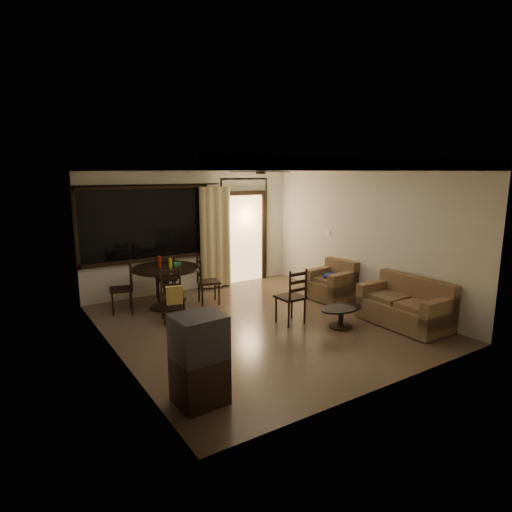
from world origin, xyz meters
TOP-DOWN VIEW (x-y plane):
  - ground at (0.00, 0.00)m, footprint 5.50×5.50m
  - room_shell at (0.59, 1.77)m, footprint 5.50×6.70m
  - dining_table at (-1.06, 1.77)m, footprint 1.31×1.31m
  - dining_chair_west at (-1.87, 1.97)m, footprint 0.51×0.51m
  - dining_chair_east at (-0.24, 1.57)m, footprint 0.51×0.51m
  - dining_chair_south at (-1.26, 0.93)m, footprint 0.51×0.55m
  - dining_chair_north at (-0.87, 2.29)m, footprint 0.51×0.51m
  - tv_cabinet at (-2.05, -1.83)m, footprint 0.59×0.53m
  - sofa at (2.11, -1.44)m, footprint 0.82×1.53m
  - armchair at (2.10, 0.41)m, footprint 0.87×0.87m
  - coffee_table at (1.06, -0.91)m, footprint 0.81×0.49m
  - side_chair at (0.46, -0.28)m, footprint 0.46×0.46m

SIDE VIEW (x-z plane):
  - ground at x=0.00m, z-range 0.00..0.00m
  - coffee_table at x=1.06m, z-range 0.06..0.41m
  - dining_chair_west at x=-1.87m, z-range -0.19..0.76m
  - dining_chair_east at x=-0.24m, z-range -0.19..0.76m
  - dining_chair_north at x=-0.87m, z-range -0.19..0.76m
  - side_chair at x=0.46m, z-range -0.20..0.80m
  - dining_chair_south at x=-1.26m, z-range -0.17..0.78m
  - sofa at x=2.11m, z-range -0.08..0.73m
  - armchair at x=2.10m, z-range -0.07..0.73m
  - tv_cabinet at x=-2.05m, z-range 0.00..1.07m
  - dining_table at x=-1.06m, z-range 0.13..1.16m
  - room_shell at x=0.59m, z-range -0.92..4.58m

